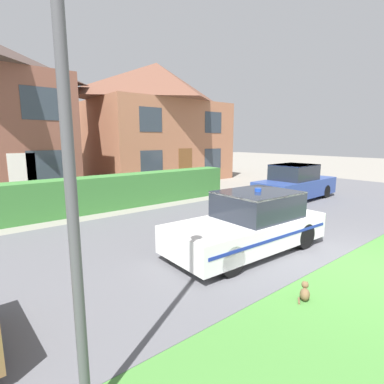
# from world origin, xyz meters

# --- Properties ---
(ground_plane) EXTENTS (80.00, 80.00, 0.00)m
(ground_plane) POSITION_xyz_m (0.00, 0.00, 0.00)
(ground_plane) COLOR gray
(road_strip) EXTENTS (28.00, 6.66, 0.01)m
(road_strip) POSITION_xyz_m (0.00, 4.20, 0.01)
(road_strip) COLOR #5B5B60
(road_strip) RESTS_ON ground
(garden_hedge) EXTENTS (9.62, 0.89, 1.28)m
(garden_hedge) POSITION_xyz_m (-1.27, 8.72, 0.64)
(garden_hedge) COLOR #3D7F38
(garden_hedge) RESTS_ON ground
(police_car) EXTENTS (4.07, 1.81, 1.48)m
(police_car) POSITION_xyz_m (-1.17, 2.49, 0.66)
(police_car) COLOR black
(police_car) RESTS_ON road_strip
(cat) EXTENTS (0.35, 0.26, 0.30)m
(cat) POSITION_xyz_m (-2.22, 0.42, 0.12)
(cat) COLOR brown
(cat) RESTS_ON ground
(neighbour_car_near) EXTENTS (4.44, 1.76, 1.56)m
(neighbour_car_near) POSITION_xyz_m (5.14, 5.22, 0.72)
(neighbour_car_near) COLOR black
(neighbour_car_near) RESTS_ON road_strip
(house_right) EXTENTS (8.76, 6.04, 7.42)m
(house_right) POSITION_xyz_m (4.40, 15.04, 3.79)
(house_right) COLOR #A86B4C
(house_right) RESTS_ON ground
(street_lamp) EXTENTS (0.24, 0.24, 5.80)m
(street_lamp) POSITION_xyz_m (-5.82, 0.59, 3.36)
(street_lamp) COLOR #4C4C51
(street_lamp) RESTS_ON ground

